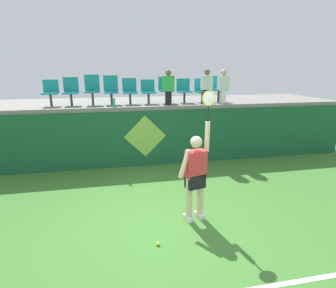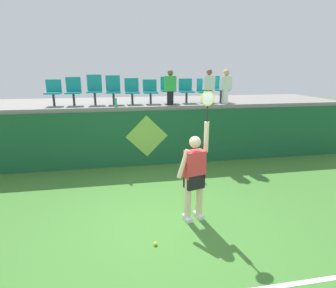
% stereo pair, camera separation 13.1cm
% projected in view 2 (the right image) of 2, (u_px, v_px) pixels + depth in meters
% --- Properties ---
extents(ground_plane, '(40.00, 40.00, 0.00)m').
position_uv_depth(ground_plane, '(163.00, 225.00, 5.20)').
color(ground_plane, '#3D752D').
extents(court_back_wall, '(13.65, 0.20, 1.69)m').
position_uv_depth(court_back_wall, '(145.00, 138.00, 8.24)').
color(court_back_wall, '#195633').
rests_on(court_back_wall, ground_plane).
extents(spectator_platform, '(13.65, 2.90, 0.12)m').
position_uv_depth(spectator_platform, '(140.00, 103.00, 9.32)').
color(spectator_platform, gray).
rests_on(spectator_platform, court_back_wall).
extents(tennis_player, '(0.74, 0.35, 2.52)m').
position_uv_depth(tennis_player, '(194.00, 174.00, 5.17)').
color(tennis_player, white).
rests_on(tennis_player, ground_plane).
extents(tennis_ball, '(0.07, 0.07, 0.07)m').
position_uv_depth(tennis_ball, '(155.00, 244.00, 4.59)').
color(tennis_ball, '#D1E533').
rests_on(tennis_ball, ground_plane).
extents(water_bottle, '(0.07, 0.07, 0.26)m').
position_uv_depth(water_bottle, '(116.00, 103.00, 7.86)').
color(water_bottle, '#26B272').
rests_on(water_bottle, spectator_platform).
extents(stadium_chair_0, '(0.44, 0.42, 0.77)m').
position_uv_depth(stadium_chair_0, '(53.00, 91.00, 8.07)').
color(stadium_chair_0, '#38383D').
rests_on(stadium_chair_0, spectator_platform).
extents(stadium_chair_1, '(0.44, 0.42, 0.84)m').
position_uv_depth(stadium_chair_1, '(73.00, 90.00, 8.16)').
color(stadium_chair_1, '#38383D').
rests_on(stadium_chair_1, spectator_platform).
extents(stadium_chair_2, '(0.44, 0.42, 0.90)m').
position_uv_depth(stadium_chair_2, '(95.00, 88.00, 8.26)').
color(stadium_chair_2, '#38383D').
rests_on(stadium_chair_2, spectator_platform).
extents(stadium_chair_3, '(0.44, 0.42, 0.88)m').
position_uv_depth(stadium_chair_3, '(113.00, 89.00, 8.37)').
color(stadium_chair_3, '#38383D').
rests_on(stadium_chair_3, spectator_platform).
extents(stadium_chair_4, '(0.44, 0.42, 0.79)m').
position_uv_depth(stadium_chair_4, '(132.00, 90.00, 8.47)').
color(stadium_chair_4, '#38383D').
rests_on(stadium_chair_4, spectator_platform).
extents(stadium_chair_5, '(0.44, 0.42, 0.75)m').
position_uv_depth(stadium_chair_5, '(150.00, 90.00, 8.57)').
color(stadium_chair_5, '#38383D').
rests_on(stadium_chair_5, spectator_platform).
extents(stadium_chair_6, '(0.44, 0.42, 0.83)m').
position_uv_depth(stadium_chair_6, '(168.00, 88.00, 8.65)').
color(stadium_chair_6, '#38383D').
rests_on(stadium_chair_6, spectator_platform).
extents(stadium_chair_7, '(0.44, 0.42, 0.77)m').
position_uv_depth(stadium_chair_7, '(186.00, 89.00, 8.77)').
color(stadium_chair_7, '#38383D').
rests_on(stadium_chair_7, spectator_platform).
extents(stadium_chair_8, '(0.44, 0.42, 0.77)m').
position_uv_depth(stadium_chair_8, '(204.00, 89.00, 8.88)').
color(stadium_chair_8, '#38383D').
rests_on(stadium_chair_8, spectator_platform).
extents(stadium_chair_9, '(0.44, 0.42, 0.85)m').
position_uv_depth(stadium_chair_9, '(220.00, 87.00, 8.96)').
color(stadium_chair_9, '#38383D').
rests_on(stadium_chair_9, spectator_platform).
extents(spectator_0, '(0.34, 0.20, 1.05)m').
position_uv_depth(spectator_0, '(170.00, 87.00, 8.25)').
color(spectator_0, black).
rests_on(spectator_0, spectator_platform).
extents(spectator_1, '(0.34, 0.20, 1.06)m').
position_uv_depth(spectator_1, '(226.00, 86.00, 8.53)').
color(spectator_1, white).
rests_on(spectator_1, spectator_platform).
extents(spectator_2, '(0.34, 0.20, 1.07)m').
position_uv_depth(spectator_2, '(209.00, 86.00, 8.41)').
color(spectator_2, black).
rests_on(spectator_2, spectator_platform).
extents(wall_signage_mount, '(1.27, 0.01, 1.56)m').
position_uv_depth(wall_signage_mount, '(147.00, 165.00, 8.38)').
color(wall_signage_mount, '#195633').
rests_on(wall_signage_mount, ground_plane).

